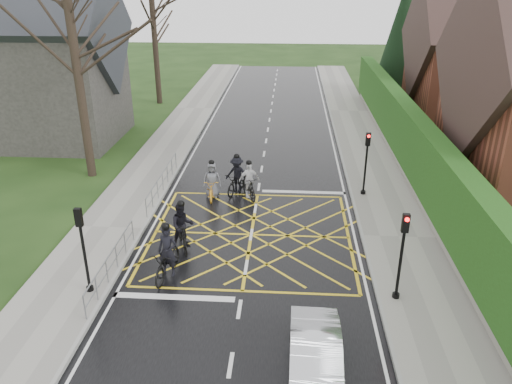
# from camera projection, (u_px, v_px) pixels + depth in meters

# --- Properties ---
(ground) EXTENTS (120.00, 120.00, 0.00)m
(ground) POSITION_uv_depth(u_px,v_px,m) (251.00, 235.00, 20.64)
(ground) COLOR black
(ground) RESTS_ON ground
(road) EXTENTS (9.00, 80.00, 0.01)m
(road) POSITION_uv_depth(u_px,v_px,m) (251.00, 235.00, 20.64)
(road) COLOR black
(road) RESTS_ON ground
(sidewalk_right) EXTENTS (3.00, 80.00, 0.15)m
(sidewalk_right) POSITION_uv_depth(u_px,v_px,m) (398.00, 238.00, 20.24)
(sidewalk_right) COLOR gray
(sidewalk_right) RESTS_ON ground
(sidewalk_left) EXTENTS (3.00, 80.00, 0.15)m
(sidewalk_left) POSITION_uv_depth(u_px,v_px,m) (109.00, 228.00, 20.99)
(sidewalk_left) COLOR gray
(sidewalk_left) RESTS_ON ground
(stone_wall) EXTENTS (0.50, 38.00, 0.70)m
(stone_wall) POSITION_uv_depth(u_px,v_px,m) (411.00, 177.00, 25.49)
(stone_wall) COLOR slate
(stone_wall) RESTS_ON ground
(hedge) EXTENTS (0.90, 38.00, 2.80)m
(hedge) POSITION_uv_depth(u_px,v_px,m) (416.00, 145.00, 24.78)
(hedge) COLOR #1D3B10
(hedge) RESTS_ON stone_wall
(house_far) EXTENTS (9.80, 8.80, 10.30)m
(house_far) POSITION_uv_depth(u_px,v_px,m) (484.00, 60.00, 34.38)
(house_far) COLOR brown
(house_far) RESTS_ON ground
(conifer) EXTENTS (4.60, 4.60, 10.00)m
(conifer) POSITION_uv_depth(u_px,v_px,m) (403.00, 37.00, 41.67)
(conifer) COLOR black
(conifer) RESTS_ON ground
(church) EXTENTS (8.80, 7.80, 11.00)m
(church) POSITION_uv_depth(u_px,v_px,m) (45.00, 62.00, 30.43)
(church) COLOR #2D2B28
(church) RESTS_ON ground
(tree_near) EXTENTS (9.24, 9.24, 11.44)m
(tree_near) POSITION_uv_depth(u_px,v_px,m) (70.00, 19.00, 23.47)
(tree_near) COLOR black
(tree_near) RESTS_ON ground
(tree_far) EXTENTS (8.40, 8.40, 10.40)m
(tree_far) POSITION_uv_depth(u_px,v_px,m) (152.00, 11.00, 38.37)
(tree_far) COLOR black
(tree_far) RESTS_ON ground
(railing_south) EXTENTS (0.05, 5.04, 1.03)m
(railing_south) POSITION_uv_depth(u_px,v_px,m) (111.00, 259.00, 17.43)
(railing_south) COLOR slate
(railing_south) RESTS_ON ground
(railing_north) EXTENTS (0.05, 6.04, 1.03)m
(railing_north) POSITION_uv_depth(u_px,v_px,m) (162.00, 178.00, 24.26)
(railing_north) COLOR slate
(railing_north) RESTS_ON ground
(traffic_light_ne) EXTENTS (0.24, 0.31, 3.21)m
(traffic_light_ne) POSITION_uv_depth(u_px,v_px,m) (366.00, 164.00, 23.48)
(traffic_light_ne) COLOR black
(traffic_light_ne) RESTS_ON ground
(traffic_light_se) EXTENTS (0.24, 0.31, 3.21)m
(traffic_light_se) POSITION_uv_depth(u_px,v_px,m) (401.00, 258.00, 15.82)
(traffic_light_se) COLOR black
(traffic_light_se) RESTS_ON ground
(traffic_light_sw) EXTENTS (0.24, 0.31, 3.21)m
(traffic_light_sw) POSITION_uv_depth(u_px,v_px,m) (84.00, 251.00, 16.19)
(traffic_light_sw) COLOR black
(traffic_light_sw) RESTS_ON ground
(cyclist_rear) EXTENTS (1.06, 2.24, 2.09)m
(cyclist_rear) POSITION_uv_depth(u_px,v_px,m) (168.00, 259.00, 17.61)
(cyclist_rear) COLOR black
(cyclist_rear) RESTS_ON ground
(cyclist_back) EXTENTS (1.23, 2.11, 2.03)m
(cyclist_back) POSITION_uv_depth(u_px,v_px,m) (182.00, 230.00, 19.38)
(cyclist_back) COLOR black
(cyclist_back) RESTS_ON ground
(cyclist_mid) EXTENTS (1.33, 2.16, 1.98)m
(cyclist_mid) POSITION_uv_depth(u_px,v_px,m) (237.00, 178.00, 24.38)
(cyclist_mid) COLOR black
(cyclist_mid) RESTS_ON ground
(cyclist_front) EXTENTS (1.22, 1.94, 1.88)m
(cyclist_front) POSITION_uv_depth(u_px,v_px,m) (249.00, 184.00, 23.81)
(cyclist_front) COLOR black
(cyclist_front) RESTS_ON ground
(cyclist_lead) EXTENTS (0.90, 2.01, 1.91)m
(cyclist_lead) POSITION_uv_depth(u_px,v_px,m) (212.00, 185.00, 23.80)
(cyclist_lead) COLOR orange
(cyclist_lead) RESTS_ON ground
(car) EXTENTS (1.40, 3.91, 1.28)m
(car) POSITION_uv_depth(u_px,v_px,m) (315.00, 360.00, 13.10)
(car) COLOR silver
(car) RESTS_ON ground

